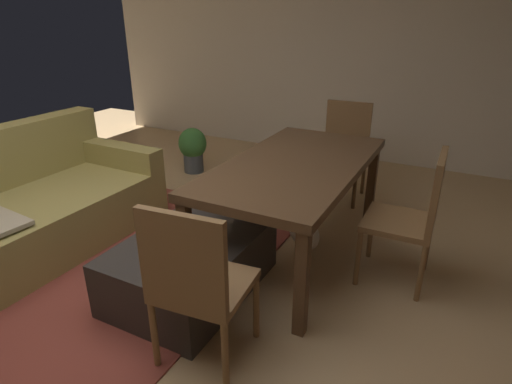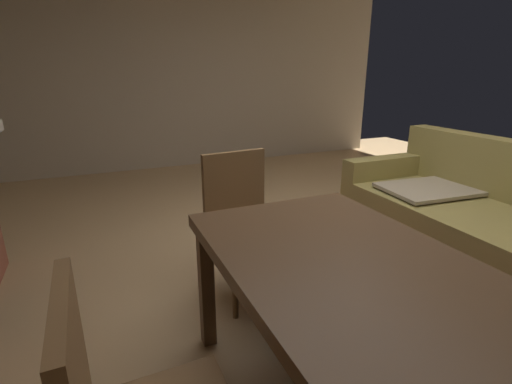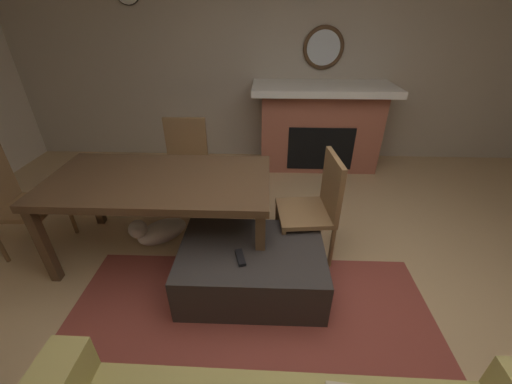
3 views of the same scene
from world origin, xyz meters
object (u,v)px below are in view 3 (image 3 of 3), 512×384
at_px(dining_chair_west, 317,203).
at_px(small_dog, 159,231).
at_px(fireplace, 319,126).
at_px(dining_table, 160,186).
at_px(round_wall_mirror, 323,48).
at_px(dining_chair_south, 186,158).
at_px(tv_remote, 240,258).
at_px(dining_chair_east, 12,198).
at_px(ottoman_coffee_table, 252,268).

height_order(dining_chair_west, small_dog, dining_chair_west).
bearing_deg(fireplace, dining_table, 50.12).
bearing_deg(small_dog, dining_chair_west, 178.81).
distance_m(dining_table, small_dog, 0.50).
bearing_deg(round_wall_mirror, dining_table, 54.11).
height_order(fireplace, small_dog, fireplace).
relative_size(dining_table, dining_chair_south, 1.90).
relative_size(dining_chair_south, dining_chair_west, 1.00).
xyz_separation_m(fireplace, round_wall_mirror, (0.00, -0.29, 0.92)).
relative_size(fireplace, dining_table, 0.99).
xyz_separation_m(tv_remote, dining_chair_south, (0.69, -1.36, 0.13)).
distance_m(dining_table, dining_chair_west, 1.28).
bearing_deg(dining_chair_east, dining_table, -179.82).
bearing_deg(ottoman_coffee_table, dining_chair_south, -58.58).
xyz_separation_m(fireplace, dining_chair_east, (2.82, 1.85, -0.03)).
bearing_deg(fireplace, ottoman_coffee_table, 70.80).
bearing_deg(ottoman_coffee_table, tv_remote, 55.84).
bearing_deg(dining_chair_west, tv_remote, 41.68).
bearing_deg(tv_remote, small_dog, -50.49).
bearing_deg(tv_remote, fireplace, -125.39).
distance_m(ottoman_coffee_table, dining_chair_west, 0.74).
xyz_separation_m(dining_table, dining_chair_west, (-1.27, -0.01, -0.14)).
bearing_deg(dining_chair_east, tv_remote, 165.39).
xyz_separation_m(dining_chair_south, dining_chair_east, (1.27, 0.85, 0.00)).
bearing_deg(round_wall_mirror, tv_remote, 72.03).
bearing_deg(ottoman_coffee_table, small_dog, -27.24).
distance_m(round_wall_mirror, tv_remote, 2.99).
bearing_deg(round_wall_mirror, dining_chair_south, 39.92).
bearing_deg(dining_chair_south, small_dog, 82.92).
height_order(dining_table, dining_chair_west, dining_chair_west).
relative_size(round_wall_mirror, ottoman_coffee_table, 0.48).
bearing_deg(small_dog, fireplace, -132.27).
height_order(ottoman_coffee_table, dining_chair_west, dining_chair_west).
xyz_separation_m(round_wall_mirror, dining_table, (1.55, 2.14, -0.81)).
relative_size(round_wall_mirror, dining_table, 0.29).
height_order(tv_remote, dining_chair_west, dining_chair_west).
bearing_deg(small_dog, round_wall_mirror, -128.13).
relative_size(ottoman_coffee_table, dining_chair_east, 1.15).
height_order(fireplace, round_wall_mirror, round_wall_mirror).
xyz_separation_m(dining_chair_west, small_dog, (1.38, -0.03, -0.35)).
height_order(dining_table, dining_chair_east, dining_chair_east).
distance_m(fireplace, ottoman_coffee_table, 2.42).
bearing_deg(dining_chair_east, small_dog, -177.97).
relative_size(dining_chair_south, dining_chair_east, 1.00).
xyz_separation_m(dining_chair_east, small_dog, (-1.17, -0.04, -0.35)).
distance_m(dining_table, dining_chair_east, 1.28).
relative_size(round_wall_mirror, tv_remote, 3.20).
xyz_separation_m(ottoman_coffee_table, tv_remote, (0.07, 0.11, 0.20)).
bearing_deg(fireplace, dining_chair_west, 81.63).
relative_size(fireplace, tv_remote, 10.94).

